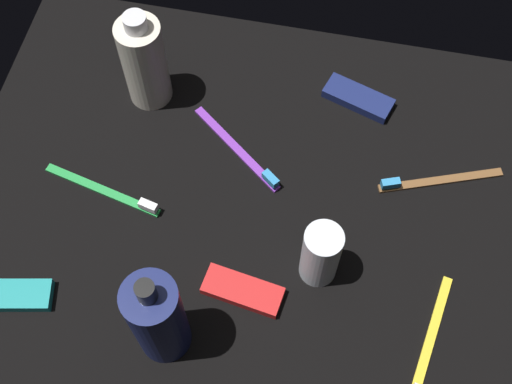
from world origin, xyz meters
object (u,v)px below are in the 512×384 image
toothbrush_purple (241,152)px  snack_bar_teal (11,295)px  lotion_bottle (158,318)px  bodywash_bottle (144,62)px  toothbrush_brown (433,180)px  snack_bar_red (243,291)px  deodorant_stick (321,255)px  toothbrush_yellow (428,348)px  toothbrush_green (109,192)px  snack_bar_navy (358,98)px

toothbrush_purple → snack_bar_teal: 36.62cm
lotion_bottle → bodywash_bottle: (11.91, -36.08, -0.69)cm
bodywash_bottle → toothbrush_purple: bodywash_bottle is taller
toothbrush_brown → snack_bar_red: (23.01, 21.35, 0.14)cm
deodorant_stick → toothbrush_purple: deodorant_stick is taller
snack_bar_teal → snack_bar_red: same height
snack_bar_red → toothbrush_yellow: bearing=-178.1°
toothbrush_purple → toothbrush_yellow: bearing=141.1°
toothbrush_brown → toothbrush_green: 45.69cm
toothbrush_brown → toothbrush_green: size_ratio=0.97×
lotion_bottle → toothbrush_purple: lotion_bottle is taller
toothbrush_brown → snack_bar_navy: (12.24, -11.78, 0.14)cm
bodywash_bottle → toothbrush_green: 19.18cm
toothbrush_purple → snack_bar_navy: (-15.31, -12.64, 0.14)cm
bodywash_bottle → toothbrush_yellow: 54.68cm
toothbrush_yellow → toothbrush_purple: bearing=-38.9°
deodorant_stick → bodywash_bottle: bearing=-38.5°
bodywash_bottle → lotion_bottle: bearing=108.3°
toothbrush_yellow → toothbrush_green: 47.51cm
toothbrush_green → snack_bar_red: size_ratio=1.71×
deodorant_stick → snack_bar_navy: deodorant_stick is taller
deodorant_stick → toothbrush_brown: deodorant_stick is taller
snack_bar_navy → bodywash_bottle: bearing=27.0°
deodorant_stick → toothbrush_green: (30.42, -5.46, -4.79)cm
bodywash_bottle → snack_bar_navy: 32.10cm
snack_bar_navy → snack_bar_red: same height
bodywash_bottle → deodorant_stick: 37.44cm
deodorant_stick → snack_bar_teal: bearing=16.8°
deodorant_stick → toothbrush_brown: size_ratio=0.62×
deodorant_stick → toothbrush_brown: bearing=-130.6°
deodorant_stick → toothbrush_purple: bearing=-48.7°
toothbrush_purple → toothbrush_brown: bearing=-178.2°
bodywash_bottle → deodorant_stick: bearing=141.5°
lotion_bottle → snack_bar_red: size_ratio=1.84×
snack_bar_teal → snack_bar_navy: size_ratio=1.00×
bodywash_bottle → toothbrush_yellow: bearing=145.1°
toothbrush_green → snack_bar_teal: toothbrush_green is taller
toothbrush_green → snack_bar_teal: 18.78cm
snack_bar_red → snack_bar_navy: bearing=-99.6°
toothbrush_purple → toothbrush_green: 19.57cm
toothbrush_yellow → toothbrush_green: size_ratio=1.01×
toothbrush_green → snack_bar_navy: 39.30cm
deodorant_stick → lotion_bottle: bearing=36.5°
deodorant_stick → toothbrush_green: bearing=-10.2°
lotion_bottle → snack_bar_teal: bearing=-3.4°
lotion_bottle → toothbrush_yellow: bearing=-171.2°
snack_bar_teal → deodorant_stick: bearing=-174.6°
toothbrush_yellow → toothbrush_green: same height
toothbrush_yellow → snack_bar_red: toothbrush_yellow is taller
toothbrush_purple → toothbrush_yellow: (-28.78, 23.22, 0.00)cm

